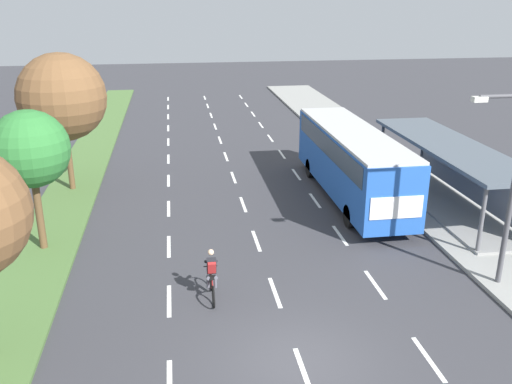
{
  "coord_description": "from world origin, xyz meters",
  "views": [
    {
      "loc": [
        -3.04,
        -12.05,
        9.36
      ],
      "look_at": [
        0.36,
        10.32,
        1.2
      ],
      "focal_mm": 38.45,
      "sensor_mm": 36.0,
      "label": 1
    }
  ],
  "objects_px": {
    "bus_shelter": "(453,168)",
    "bus": "(351,157)",
    "cyclist": "(212,277)",
    "median_tree_second": "(30,150)",
    "streetlight": "(510,178)",
    "median_tree_third": "(62,97)"
  },
  "relations": [
    {
      "from": "bus_shelter",
      "to": "bus",
      "type": "bearing_deg",
      "value": 157.2
    },
    {
      "from": "cyclist",
      "to": "median_tree_second",
      "type": "height_order",
      "value": "median_tree_second"
    },
    {
      "from": "bus_shelter",
      "to": "streetlight",
      "type": "height_order",
      "value": "streetlight"
    },
    {
      "from": "bus_shelter",
      "to": "median_tree_second",
      "type": "relative_size",
      "value": 2.06
    },
    {
      "from": "cyclist",
      "to": "bus_shelter",
      "type": "bearing_deg",
      "value": 29.77
    },
    {
      "from": "median_tree_third",
      "to": "streetlight",
      "type": "distance_m",
      "value": 19.88
    },
    {
      "from": "streetlight",
      "to": "median_tree_second",
      "type": "bearing_deg",
      "value": 161.66
    },
    {
      "from": "bus",
      "to": "streetlight",
      "type": "bearing_deg",
      "value": -76.57
    },
    {
      "from": "bus_shelter",
      "to": "streetlight",
      "type": "xyz_separation_m",
      "value": [
        -2.11,
        -7.28,
        2.02
      ]
    },
    {
      "from": "bus_shelter",
      "to": "cyclist",
      "type": "bearing_deg",
      "value": -150.23
    },
    {
      "from": "bus",
      "to": "median_tree_second",
      "type": "height_order",
      "value": "median_tree_second"
    },
    {
      "from": "bus_shelter",
      "to": "cyclist",
      "type": "xyz_separation_m",
      "value": [
        -11.62,
        -6.65,
        -1.08
      ]
    },
    {
      "from": "streetlight",
      "to": "median_tree_third",
      "type": "bearing_deg",
      "value": 142.27
    },
    {
      "from": "bus",
      "to": "median_tree_third",
      "type": "bearing_deg",
      "value": 167.22
    },
    {
      "from": "bus",
      "to": "cyclist",
      "type": "distance_m",
      "value": 11.26
    },
    {
      "from": "bus",
      "to": "median_tree_second",
      "type": "bearing_deg",
      "value": -164.03
    },
    {
      "from": "bus_shelter",
      "to": "bus",
      "type": "height_order",
      "value": "bus"
    },
    {
      "from": "bus",
      "to": "median_tree_third",
      "type": "height_order",
      "value": "median_tree_third"
    },
    {
      "from": "bus",
      "to": "median_tree_third",
      "type": "distance_m",
      "value": 14.14
    },
    {
      "from": "bus_shelter",
      "to": "median_tree_second",
      "type": "bearing_deg",
      "value": -173.35
    },
    {
      "from": "cyclist",
      "to": "streetlight",
      "type": "distance_m",
      "value": 10.02
    },
    {
      "from": "streetlight",
      "to": "bus_shelter",
      "type": "bearing_deg",
      "value": 73.84
    }
  ]
}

